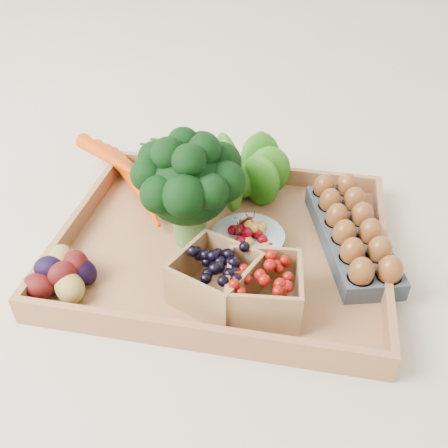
% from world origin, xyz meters
% --- Properties ---
extents(ground, '(4.00, 4.00, 0.00)m').
position_xyz_m(ground, '(0.00, 0.00, 0.00)').
color(ground, beige).
rests_on(ground, ground).
extents(tray, '(0.55, 0.45, 0.01)m').
position_xyz_m(tray, '(0.00, 0.00, 0.01)').
color(tray, '#A06C43').
rests_on(tray, ground).
extents(carrots, '(0.23, 0.16, 0.05)m').
position_xyz_m(carrots, '(-0.21, 0.13, 0.04)').
color(carrots, '#C63803').
rests_on(carrots, tray).
extents(lettuce, '(0.13, 0.13, 0.13)m').
position_xyz_m(lettuce, '(-0.00, 0.16, 0.08)').
color(lettuce, '#104C0B').
rests_on(lettuce, tray).
extents(broccoli, '(0.19, 0.19, 0.15)m').
position_xyz_m(broccoli, '(-0.06, 0.00, 0.09)').
color(broccoli, black).
rests_on(broccoli, tray).
extents(cherry_bowl, '(0.13, 0.13, 0.03)m').
position_xyz_m(cherry_bowl, '(0.04, -0.01, 0.03)').
color(cherry_bowl, '#8C9EA5').
rests_on(cherry_bowl, tray).
extents(egg_carton, '(0.17, 0.30, 0.03)m').
position_xyz_m(egg_carton, '(0.22, 0.04, 0.03)').
color(egg_carton, '#363C45').
rests_on(egg_carton, tray).
extents(potatoes, '(0.13, 0.13, 0.07)m').
position_xyz_m(potatoes, '(-0.23, -0.14, 0.05)').
color(potatoes, '#3C0909').
rests_on(potatoes, tray).
extents(punnet_blackberry, '(0.14, 0.14, 0.08)m').
position_xyz_m(punnet_blackberry, '(0.01, -0.13, 0.05)').
color(punnet_blackberry, black).
rests_on(punnet_blackberry, tray).
extents(punnet_raspberry, '(0.12, 0.12, 0.07)m').
position_xyz_m(punnet_raspberry, '(0.09, -0.13, 0.05)').
color(punnet_raspberry, '#730A05').
rests_on(punnet_raspberry, tray).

